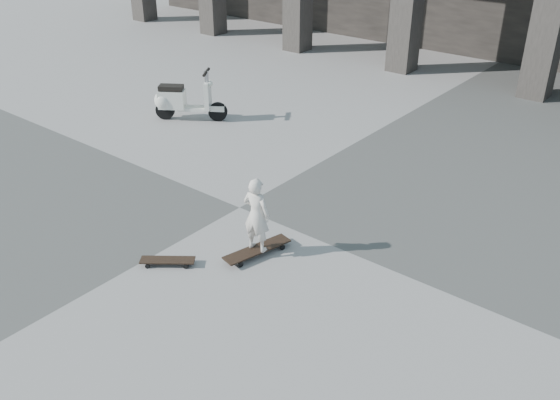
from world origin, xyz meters
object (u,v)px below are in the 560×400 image
Objects in this scene: scooter at (178,100)px; longboard at (257,250)px; skateboard_spare at (168,261)px; child at (256,215)px.

longboard is at bearing -65.37° from scooter.
scooter is at bearing 72.16° from longboard.
skateboard_spare is 0.65× the size of child.
scooter is (-4.77, 2.95, -0.20)m from child.
skateboard_spare is 0.50× the size of scooter.
skateboard_spare is at bearing -77.91° from scooter.
scooter is (-4.77, 2.95, 0.35)m from longboard.
longboard is 1.22m from skateboard_spare.
scooter is at bearing 97.91° from skateboard_spare.
skateboard_spare is 5.59m from scooter.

